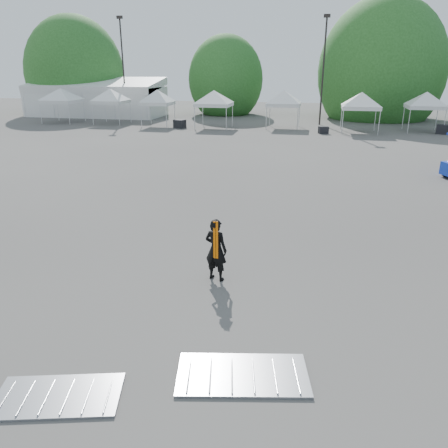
# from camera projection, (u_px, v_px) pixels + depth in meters

# --- Properties ---
(ground) EXTENTS (120.00, 120.00, 0.00)m
(ground) POSITION_uv_depth(u_px,v_px,m) (216.00, 245.00, 13.71)
(ground) COLOR #474442
(ground) RESTS_ON ground
(marquee) EXTENTS (15.00, 6.25, 4.23)m
(marquee) POSITION_uv_depth(u_px,v_px,m) (96.00, 98.00, 49.56)
(marquee) COLOR silver
(marquee) RESTS_ON ground
(light_pole_west) EXTENTS (0.60, 0.25, 10.30)m
(light_pole_west) POSITION_uv_depth(u_px,v_px,m) (123.00, 62.00, 46.57)
(light_pole_west) COLOR black
(light_pole_west) RESTS_ON ground
(light_pole_east) EXTENTS (0.60, 0.25, 9.80)m
(light_pole_east) POSITION_uv_depth(u_px,v_px,m) (324.00, 64.00, 40.72)
(light_pole_east) COLOR black
(light_pole_east) RESTS_ON ground
(tree_far_w) EXTENTS (4.80, 4.80, 7.30)m
(tree_far_w) POSITION_uv_depth(u_px,v_px,m) (75.00, 74.00, 52.23)
(tree_far_w) COLOR #382314
(tree_far_w) RESTS_ON ground
(tree_mid_w) EXTENTS (4.16, 4.16, 6.33)m
(tree_mid_w) POSITION_uv_depth(u_px,v_px,m) (226.00, 80.00, 50.77)
(tree_mid_w) COLOR #382314
(tree_mid_w) RESTS_ON ground
(tree_mid_e) EXTENTS (5.12, 5.12, 7.79)m
(tree_mid_e) POSITION_uv_depth(u_px,v_px,m) (381.00, 72.00, 46.23)
(tree_mid_e) COLOR #382314
(tree_mid_e) RESTS_ON ground
(tent_a) EXTENTS (4.59, 4.59, 3.88)m
(tent_a) POSITION_uv_depth(u_px,v_px,m) (61.00, 91.00, 43.15)
(tent_a) COLOR silver
(tent_a) RESTS_ON ground
(tent_b) EXTENTS (4.14, 4.14, 3.88)m
(tent_b) POSITION_uv_depth(u_px,v_px,m) (110.00, 91.00, 42.31)
(tent_b) COLOR silver
(tent_b) RESTS_ON ground
(tent_c) EXTENTS (3.76, 3.76, 3.88)m
(tent_c) POSITION_uv_depth(u_px,v_px,m) (157.00, 93.00, 40.57)
(tent_c) COLOR silver
(tent_c) RESTS_ON ground
(tent_d) EXTENTS (4.36, 4.36, 3.88)m
(tent_d) POSITION_uv_depth(u_px,v_px,m) (214.00, 93.00, 39.23)
(tent_d) COLOR silver
(tent_d) RESTS_ON ground
(tent_e) EXTENTS (4.20, 4.20, 3.88)m
(tent_e) POSITION_uv_depth(u_px,v_px,m) (284.00, 93.00, 39.29)
(tent_e) COLOR silver
(tent_e) RESTS_ON ground
(tent_f) EXTENTS (4.37, 4.37, 3.88)m
(tent_f) POSITION_uv_depth(u_px,v_px,m) (362.00, 95.00, 36.40)
(tent_f) COLOR silver
(tent_f) RESTS_ON ground
(tent_g) EXTENTS (4.23, 4.23, 3.88)m
(tent_g) POSITION_uv_depth(u_px,v_px,m) (427.00, 95.00, 36.95)
(tent_g) COLOR silver
(tent_g) RESTS_ON ground
(man) EXTENTS (0.70, 0.55, 1.67)m
(man) POSITION_uv_depth(u_px,v_px,m) (216.00, 250.00, 11.23)
(man) COLOR black
(man) RESTS_ON ground
(barrier_left) EXTENTS (2.28, 1.54, 0.07)m
(barrier_left) POSITION_uv_depth(u_px,v_px,m) (58.00, 396.00, 7.37)
(barrier_left) COLOR #9B9DA2
(barrier_left) RESTS_ON ground
(barrier_mid) EXTENTS (2.54, 1.61, 0.07)m
(barrier_mid) POSITION_uv_depth(u_px,v_px,m) (243.00, 374.00, 7.88)
(barrier_mid) COLOR #9B9DA2
(barrier_mid) RESTS_ON ground
(crate_west) EXTENTS (1.17, 1.04, 0.75)m
(crate_west) POSITION_uv_depth(u_px,v_px,m) (180.00, 124.00, 40.02)
(crate_west) COLOR black
(crate_west) RESTS_ON ground
(crate_mid) EXTENTS (0.91, 0.79, 0.60)m
(crate_mid) POSITION_uv_depth(u_px,v_px,m) (323.00, 130.00, 36.66)
(crate_mid) COLOR black
(crate_mid) RESTS_ON ground
(crate_east) EXTENTS (1.19, 1.08, 0.76)m
(crate_east) POSITION_uv_depth(u_px,v_px,m) (443.00, 129.00, 36.44)
(crate_east) COLOR black
(crate_east) RESTS_ON ground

